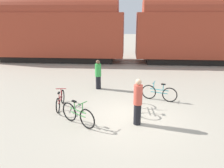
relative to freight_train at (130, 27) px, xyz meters
The scene contains 10 objects.
ground_plane 11.26m from the freight_train, 90.00° to the right, with size 80.00×80.00×0.00m, color #B2A893.
freight_train is the anchor object (origin of this frame).
rail_near 3.02m from the freight_train, 90.00° to the right, with size 36.23×0.07×0.01m, color #4C4238.
rail_far 3.02m from the freight_train, 90.00° to the left, with size 36.23×0.07×0.01m, color #4C4238.
bicycle_silver 10.49m from the freight_train, 88.15° to the right, with size 0.46×1.69×0.82m.
bicycle_teal 9.43m from the freight_train, 81.13° to the right, with size 1.64×0.63×0.89m.
bicycle_maroon 10.95m from the freight_train, 106.79° to the right, with size 0.46×1.69×0.81m.
bicycle_green 12.10m from the freight_train, 99.49° to the right, with size 1.45×1.02×0.95m.
person_in_green 7.93m from the freight_train, 103.21° to the right, with size 0.33×0.33×1.64m.
person_in_red 11.65m from the freight_train, 88.68° to the right, with size 0.32×0.32×1.78m.
Camera 1 is at (-0.14, -8.10, 3.97)m, focal length 35.00 mm.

